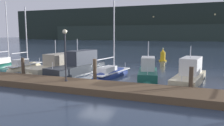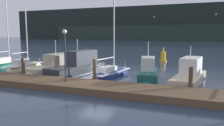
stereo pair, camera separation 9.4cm
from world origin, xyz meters
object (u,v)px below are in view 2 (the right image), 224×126
sailboat_berth_5 (111,76)px  channel_buoy (163,56)px  sailboat_berth_2 (25,68)px  motorboat_berth_4 (78,69)px  motorboat_berth_6 (148,75)px  motorboat_berth_7 (189,78)px  dock_lamppost (65,47)px  sailboat_berth_1 (7,66)px  motorboat_berth_3 (56,67)px

sailboat_berth_5 → channel_buoy: (2.88, 13.24, 0.63)m
sailboat_berth_2 → motorboat_berth_4: 6.65m
sailboat_berth_5 → motorboat_berth_6: bearing=3.2°
channel_buoy → motorboat_berth_6: bearing=-87.9°
motorboat_berth_4 → sailboat_berth_5: size_ratio=0.91×
motorboat_berth_7 → channel_buoy: (-3.89, 13.08, 0.40)m
dock_lamppost → sailboat_berth_5: bearing=71.7°
sailboat_berth_1 → channel_buoy: 20.56m
motorboat_berth_6 → channel_buoy: (-0.47, 13.06, 0.41)m
motorboat_berth_3 → motorboat_berth_7: 13.73m
sailboat_berth_1 → motorboat_berth_4: 10.12m
sailboat_berth_1 → motorboat_berth_4: size_ratio=1.08×
sailboat_berth_2 → motorboat_berth_3: (3.38, 0.95, 0.18)m
motorboat_berth_4 → sailboat_berth_5: 3.68m
sailboat_berth_5 → motorboat_berth_3: bearing=169.0°
motorboat_berth_3 → motorboat_berth_7: (13.68, -1.18, 0.04)m
sailboat_berth_1 → motorboat_berth_3: (6.82, 0.21, 0.17)m
motorboat_berth_3 → sailboat_berth_5: (6.91, -1.35, -0.20)m
sailboat_berth_1 → motorboat_berth_4: bearing=-4.6°
sailboat_berth_5 → motorboat_berth_7: sailboat_berth_5 is taller
sailboat_berth_2 → channel_buoy: (13.16, 12.85, 0.61)m
sailboat_berth_2 → motorboat_berth_4: bearing=-0.7°
motorboat_berth_4 → dock_lamppost: size_ratio=2.06×
motorboat_berth_4 → motorboat_berth_6: (6.99, -0.13, -0.15)m
sailboat_berth_2 → motorboat_berth_7: 17.06m
motorboat_berth_3 → sailboat_berth_5: bearing=-11.0°
channel_buoy → dock_lamppost: bearing=-103.9°
sailboat_berth_2 → motorboat_berth_3: size_ratio=0.97×
sailboat_berth_2 → dock_lamppost: size_ratio=2.02×
sailboat_berth_1 → motorboat_berth_3: sailboat_berth_1 is taller
motorboat_berth_3 → dock_lamppost: dock_lamppost is taller
motorboat_berth_6 → motorboat_berth_7: bearing=-0.3°
motorboat_berth_3 → motorboat_berth_4: 3.43m
motorboat_berth_4 → motorboat_berth_7: motorboat_berth_4 is taller
sailboat_berth_1 → channel_buoy: sailboat_berth_1 is taller
motorboat_berth_6 → dock_lamppost: size_ratio=1.35×
dock_lamppost → motorboat_berth_3: bearing=130.0°
sailboat_berth_2 → motorboat_berth_3: sailboat_berth_2 is taller
motorboat_berth_6 → dock_lamppost: (-4.99, -5.13, 2.66)m
motorboat_berth_3 → motorboat_berth_6: bearing=-6.5°
motorboat_berth_3 → dock_lamppost: size_ratio=2.07×
motorboat_berth_3 → dock_lamppost: 8.64m
motorboat_berth_7 → motorboat_berth_6: bearing=179.7°
dock_lamppost → sailboat_berth_2: bearing=148.3°
motorboat_berth_3 → motorboat_berth_6: 10.32m
sailboat_berth_2 → motorboat_berth_7: size_ratio=1.11×
motorboat_berth_7 → dock_lamppost: bearing=-148.7°
motorboat_berth_7 → motorboat_berth_3: bearing=175.1°
motorboat_berth_4 → sailboat_berth_5: bearing=-5.0°
motorboat_berth_7 → sailboat_berth_2: bearing=179.2°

